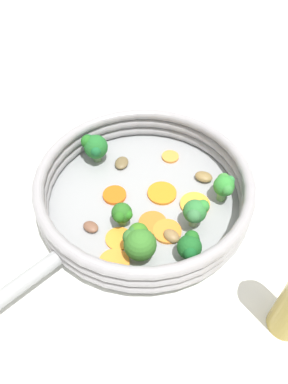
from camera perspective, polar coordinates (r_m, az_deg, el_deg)
name	(u,v)px	position (r m, az deg, el deg)	size (l,w,h in m)	color
ground_plane	(144,204)	(0.62, 0.00, -1.78)	(4.00, 4.00, 0.00)	white
skillet	(144,201)	(0.61, 0.00, -1.36)	(0.32, 0.32, 0.01)	#939699
skillet_rim_wall	(144,187)	(0.59, 0.00, 0.77)	(0.34, 0.34, 0.05)	gray
skillet_handle	(9,292)	(0.54, -19.84, -14.20)	(0.02, 0.02, 0.17)	#999B9E
skillet_rivet_left	(51,231)	(0.58, -13.93, -5.85)	(0.01, 0.01, 0.01)	#96959B
skillet_rivet_right	(91,272)	(0.53, -8.15, -11.94)	(0.01, 0.01, 0.01)	#97989D
carrot_slice_0	(162,193)	(0.61, 2.75, -0.18)	(0.05, 0.05, 0.01)	orange
carrot_slice_1	(169,231)	(0.57, 3.78, -5.90)	(0.04, 0.04, 0.01)	orange
carrot_slice_2	(195,204)	(0.60, 7.76, -1.84)	(0.05, 0.05, 0.00)	orange
carrot_slice_3	(114,263)	(0.54, -4.59, -10.73)	(0.04, 0.04, 0.01)	orange
carrot_slice_4	(115,195)	(0.61, -4.51, -0.48)	(0.04, 0.04, 0.01)	#E45D12
carrot_slice_5	(119,239)	(0.56, -3.85, -7.10)	(0.04, 0.04, 0.00)	orange
carrot_slice_6	(170,157)	(0.67, 4.02, 5.38)	(0.03, 0.03, 0.00)	orange
carrot_slice_7	(153,223)	(0.57, 1.34, -4.74)	(0.04, 0.04, 0.01)	orange
broccoli_floret_0	(139,241)	(0.52, -0.81, -7.53)	(0.05, 0.05, 0.05)	#719654
broccoli_floret_1	(122,214)	(0.56, -3.38, -3.37)	(0.03, 0.03, 0.04)	#74A251
broccoli_floret_2	(196,212)	(0.55, 7.87, -3.01)	(0.04, 0.04, 0.05)	#88A46D
broccoli_floret_3	(94,146)	(0.65, -7.64, 6.94)	(0.04, 0.05, 0.05)	#618656
broccoli_floret_4	(224,186)	(0.60, 12.15, 0.96)	(0.04, 0.04, 0.05)	#6DA158
broccoli_floret_5	(190,246)	(0.53, 7.01, -8.17)	(0.04, 0.04, 0.04)	#6F884E
mushroom_piece_0	(119,164)	(0.65, -3.81, 4.32)	(0.03, 0.02, 0.01)	brown
mushroom_piece_1	(204,177)	(0.64, 9.09, 2.31)	(0.03, 0.02, 0.01)	olive
mushroom_piece_2	(173,235)	(0.56, 4.42, -6.60)	(0.03, 0.02, 0.01)	olive
mushroom_piece_3	(91,227)	(0.57, -8.11, -5.28)	(0.03, 0.02, 0.01)	brown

